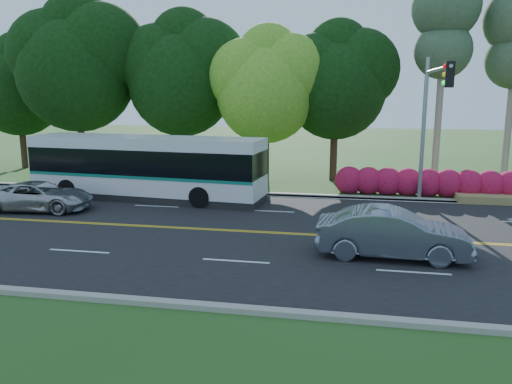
% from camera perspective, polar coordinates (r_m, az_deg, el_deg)
% --- Properties ---
extents(ground, '(120.00, 120.00, 0.00)m').
position_cam_1_polar(ground, '(19.40, 1.46, -4.69)').
color(ground, '#21501A').
rests_on(ground, ground).
extents(road, '(60.00, 14.00, 0.02)m').
position_cam_1_polar(road, '(19.40, 1.46, -4.67)').
color(road, black).
rests_on(road, ground).
extents(curb_north, '(60.00, 0.30, 0.15)m').
position_cam_1_polar(curb_north, '(26.27, 3.97, -0.30)').
color(curb_north, '#9A968B').
rests_on(curb_north, ground).
extents(curb_south, '(60.00, 0.30, 0.15)m').
position_cam_1_polar(curb_south, '(12.78, -3.83, -13.07)').
color(curb_south, '#9A968B').
rests_on(curb_south, ground).
extents(grass_verge, '(60.00, 4.00, 0.10)m').
position_cam_1_polar(grass_verge, '(28.08, 4.42, 0.39)').
color(grass_verge, '#21501A').
rests_on(grass_verge, ground).
extents(lane_markings, '(57.60, 13.82, 0.00)m').
position_cam_1_polar(lane_markings, '(19.41, 1.19, -4.62)').
color(lane_markings, gold).
rests_on(lane_markings, road).
extents(tree_row, '(44.70, 9.10, 13.84)m').
position_cam_1_polar(tree_row, '(31.64, -4.33, 13.77)').
color(tree_row, black).
rests_on(tree_row, ground).
extents(bougainvillea_hedge, '(9.50, 2.25, 1.50)m').
position_cam_1_polar(bougainvillea_hedge, '(27.29, 19.40, 0.89)').
color(bougainvillea_hedge, maroon).
rests_on(bougainvillea_hedge, ground).
extents(traffic_signal, '(0.42, 6.10, 7.00)m').
position_cam_1_polar(traffic_signal, '(24.09, 19.34, 9.07)').
color(traffic_signal, gray).
rests_on(traffic_signal, ground).
extents(transit_bus, '(12.25, 3.77, 3.16)m').
position_cam_1_polar(transit_bus, '(25.89, -12.46, 2.68)').
color(transit_bus, silver).
rests_on(transit_bus, road).
extents(sedan, '(4.95, 1.86, 1.61)m').
position_cam_1_polar(sedan, '(16.93, 15.33, -4.59)').
color(sedan, slate).
rests_on(sedan, road).
extents(suv, '(4.92, 2.62, 1.32)m').
position_cam_1_polar(suv, '(24.93, -23.49, -0.44)').
color(suv, '#ACAEB0').
rests_on(suv, road).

